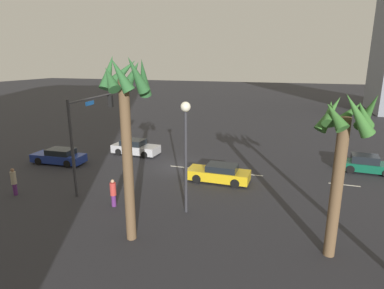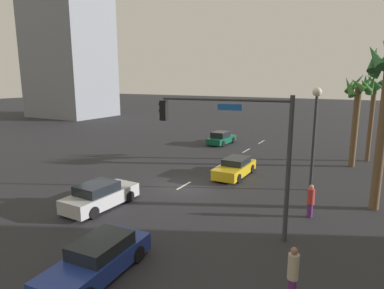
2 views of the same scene
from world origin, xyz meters
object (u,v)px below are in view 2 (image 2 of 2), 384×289
building_1 (69,53)px  palm_tree_0 (358,99)px  car_0 (98,260)px  car_2 (235,168)px  streetlamp (315,120)px  traffic_signal (241,140)px  pedestrian_0 (311,200)px  pedestrian_1 (293,273)px  palm_tree_2 (373,95)px  car_1 (221,138)px  car_3 (100,196)px

building_1 → palm_tree_0: bearing=72.2°
car_0 → car_2: size_ratio=1.02×
building_1 → streetlamp: bearing=63.6°
streetlamp → palm_tree_0: size_ratio=0.86×
traffic_signal → streetlamp: streetlamp is taller
car_0 → building_1: (-37.12, -42.42, 11.31)m
car_0 → traffic_signal: traffic_signal is taller
pedestrian_0 → building_1: building_1 is taller
car_2 → pedestrian_1: size_ratio=2.45×
streetlamp → building_1: 53.69m
car_0 → palm_tree_0: 23.05m
car_0 → palm_tree_0: (-21.32, 7.27, 4.88)m
streetlamp → pedestrian_1: streetlamp is taller
pedestrian_0 → palm_tree_0: palm_tree_0 is taller
palm_tree_2 → building_1: 52.75m
car_0 → palm_tree_2: size_ratio=0.62×
streetlamp → pedestrian_1: (11.64, 1.26, -3.56)m
streetlamp → pedestrian_1: size_ratio=3.50×
palm_tree_0 → car_1: bearing=-105.4°
car_1 → pedestrian_1: pedestrian_1 is taller
traffic_signal → pedestrian_1: bearing=40.8°
car_3 → palm_tree_2: 23.57m
car_1 → traffic_signal: traffic_signal is taller
pedestrian_1 → palm_tree_2: 22.67m
streetlamp → traffic_signal: bearing=-14.0°
car_2 → car_0: bearing=0.8°
car_0 → pedestrian_0: pedestrian_0 is taller
car_1 → palm_tree_0: bearing=74.6°
pedestrian_0 → palm_tree_0: (-12.25, 1.35, 4.59)m
traffic_signal → car_2: bearing=-158.0°
car_1 → pedestrian_1: bearing=28.4°
car_0 → pedestrian_1: pedestrian_1 is taller
palm_tree_0 → traffic_signal: bearing=-14.3°
streetlamp → building_1: bearing=-116.3°
streetlamp → palm_tree_0: bearing=165.4°
car_0 → building_1: size_ratio=0.20×
pedestrian_0 → palm_tree_2: bearing=171.0°
traffic_signal → palm_tree_0: (-15.67, 3.99, 1.10)m
car_3 → palm_tree_0: size_ratio=0.59×
pedestrian_1 → palm_tree_0: palm_tree_0 is taller
streetlamp → palm_tree_2: bearing=163.8°
car_0 → streetlamp: 15.05m
car_1 → car_3: size_ratio=0.93×
streetlamp → pedestrian_0: (4.48, 0.67, -3.64)m
traffic_signal → pedestrian_0: size_ratio=3.66×
traffic_signal → streetlamp: 8.14m
car_2 → car_1: bearing=-151.7°
streetlamp → pedestrian_0: 5.81m
pedestrian_1 → traffic_signal: bearing=-139.2°
car_0 → building_1: bearing=-131.2°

